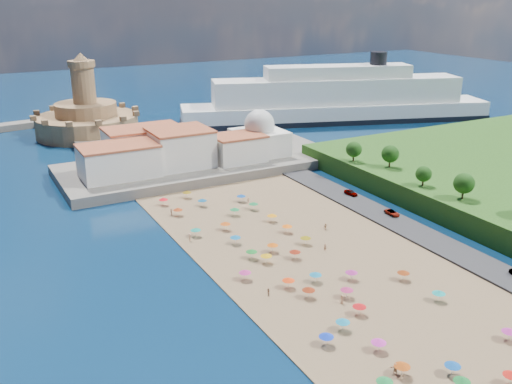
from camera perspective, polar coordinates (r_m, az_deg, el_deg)
ground at (r=121.22m, az=3.96°, el=-7.34°), size 700.00×700.00×0.00m
terrace at (r=185.61m, az=-5.39°, el=2.73°), size 90.00×36.00×3.00m
jetty at (r=211.36m, az=-14.67°, el=4.16°), size 18.00×70.00×2.40m
waterfront_buildings at (r=180.03m, az=-9.37°, el=4.14°), size 57.00×29.00×11.00m
domed_building at (r=190.26m, az=0.34°, el=5.57°), size 16.00×16.00×15.00m
fortress at (r=238.69m, az=-16.57°, el=7.05°), size 40.00×40.00×32.40m
cruise_ship at (r=256.31m, az=8.08°, el=8.96°), size 136.45×62.25×29.91m
beach_parasols at (r=111.74m, az=6.53°, el=-8.64°), size 32.63×115.14×2.20m
beachgoers at (r=118.52m, az=3.69°, el=-7.38°), size 32.78×94.49×1.86m
parked_cars at (r=140.75m, az=16.82°, el=-3.64°), size 2.35×69.01×1.43m
hillside_trees at (r=144.81m, az=22.41°, el=0.01°), size 14.47×105.52×8.05m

